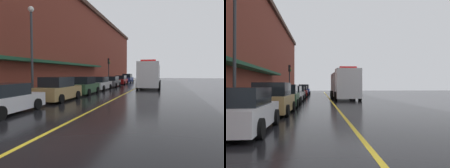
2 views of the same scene
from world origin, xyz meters
TOP-DOWN VIEW (x-y plane):
  - ground_plane at (0.00, 25.00)m, footprint 112.00×112.00m
  - sidewalk_left at (-6.20, 25.00)m, footprint 2.40×70.00m
  - lane_center_stripe at (0.00, 25.00)m, footprint 0.16×70.00m
  - brick_building_left at (-12.60, 23.99)m, footprint 11.57×64.00m
  - parked_car_0 at (-3.96, 3.59)m, footprint 2.07×4.48m
  - parked_car_1 at (-3.86, 8.86)m, footprint 2.18×4.31m
  - parked_car_2 at (-3.85, 13.96)m, footprint 2.17×4.41m
  - parked_car_3 at (-3.91, 19.15)m, footprint 2.11×4.60m
  - parked_car_4 at (-3.89, 25.20)m, footprint 2.08×4.80m
  - parked_car_5 at (-3.93, 31.71)m, footprint 2.06×4.76m
  - parked_car_6 at (-3.92, 37.99)m, footprint 2.10×4.51m
  - box_truck at (1.73, 24.13)m, footprint 3.06×9.42m
  - parking_meter_0 at (-5.35, 24.63)m, footprint 0.14×0.18m
  - parking_meter_1 at (-5.35, 9.67)m, footprint 0.14×0.18m
  - street_lamp_left at (-5.95, 8.71)m, footprint 0.44×0.44m
  - traffic_light_near at (-5.29, 28.28)m, footprint 0.38×0.36m

SIDE VIEW (x-z plane):
  - ground_plane at x=0.00m, z-range 0.00..0.00m
  - lane_center_stripe at x=0.00m, z-range 0.00..0.01m
  - sidewalk_left at x=-6.20m, z-range 0.00..0.15m
  - parked_car_0 at x=-3.96m, z-range -0.04..1.51m
  - parked_car_4 at x=-3.89m, z-range -0.04..1.52m
  - parked_car_5 at x=-3.93m, z-range -0.05..1.57m
  - parked_car_3 at x=-3.91m, z-range -0.05..1.57m
  - parked_car_2 at x=-3.85m, z-range -0.05..1.66m
  - parked_car_1 at x=-3.86m, z-range -0.06..1.72m
  - parked_car_6 at x=-3.92m, z-range -0.07..1.81m
  - parking_meter_0 at x=-5.35m, z-range 0.39..1.72m
  - parking_meter_1 at x=-5.35m, z-range 0.39..1.72m
  - box_truck at x=1.73m, z-range -0.08..3.60m
  - traffic_light_near at x=-5.29m, z-range 1.01..5.31m
  - street_lamp_left at x=-5.95m, z-range 0.93..7.87m
  - brick_building_left at x=-12.60m, z-range 0.01..12.31m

